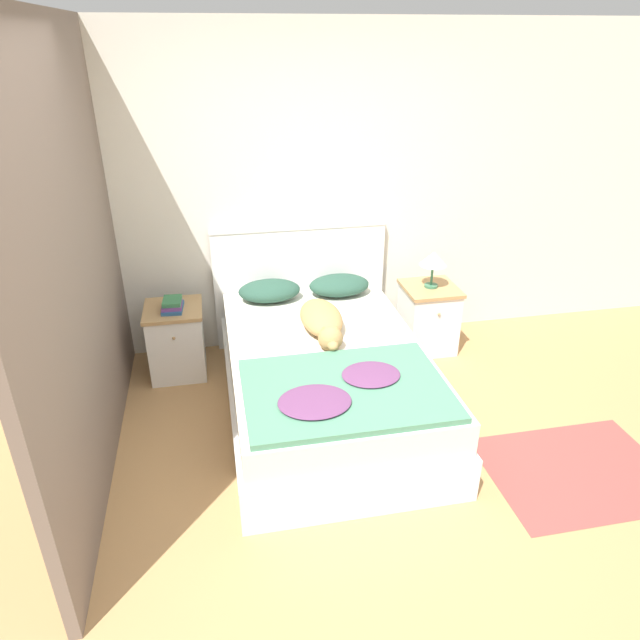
# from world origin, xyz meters

# --- Properties ---
(ground_plane) EXTENTS (16.00, 16.00, 0.00)m
(ground_plane) POSITION_xyz_m (0.00, 0.00, 0.00)
(ground_plane) COLOR tan
(wall_back) EXTENTS (9.00, 0.06, 2.55)m
(wall_back) POSITION_xyz_m (0.00, 2.13, 1.27)
(wall_back) COLOR silver
(wall_back) RESTS_ON ground_plane
(wall_side_left) EXTENTS (0.06, 3.10, 2.55)m
(wall_side_left) POSITION_xyz_m (-1.33, 1.05, 1.27)
(wall_side_left) COLOR #706056
(wall_side_left) RESTS_ON ground_plane
(bed) EXTENTS (1.35, 2.09, 0.52)m
(bed) POSITION_xyz_m (0.12, 0.99, 0.26)
(bed) COLOR white
(bed) RESTS_ON ground_plane
(headboard) EXTENTS (1.43, 0.06, 1.06)m
(headboard) POSITION_xyz_m (0.12, 2.06, 0.55)
(headboard) COLOR white
(headboard) RESTS_ON ground_plane
(nightstand_left) EXTENTS (0.44, 0.46, 0.56)m
(nightstand_left) POSITION_xyz_m (-0.92, 1.73, 0.28)
(nightstand_left) COLOR white
(nightstand_left) RESTS_ON ground_plane
(nightstand_right) EXTENTS (0.44, 0.46, 0.56)m
(nightstand_right) POSITION_xyz_m (1.15, 1.73, 0.28)
(nightstand_right) COLOR white
(nightstand_right) RESTS_ON ground_plane
(pillow_left) EXTENTS (0.49, 0.32, 0.16)m
(pillow_left) POSITION_xyz_m (-0.17, 1.82, 0.60)
(pillow_left) COLOR #284C3D
(pillow_left) RESTS_ON bed
(pillow_right) EXTENTS (0.49, 0.32, 0.16)m
(pillow_right) POSITION_xyz_m (0.40, 1.82, 0.60)
(pillow_right) COLOR #284C3D
(pillow_right) RESTS_ON bed
(quilt) EXTENTS (1.20, 0.87, 0.07)m
(quilt) POSITION_xyz_m (0.11, 0.42, 0.55)
(quilt) COLOR #4C8466
(quilt) RESTS_ON bed
(dog) EXTENTS (0.29, 0.80, 0.18)m
(dog) POSITION_xyz_m (0.14, 1.22, 0.60)
(dog) COLOR tan
(dog) RESTS_ON bed
(book_stack) EXTENTS (0.16, 0.24, 0.08)m
(book_stack) POSITION_xyz_m (-0.91, 1.71, 0.60)
(book_stack) COLOR #285689
(book_stack) RESTS_ON nightstand_left
(table_lamp) EXTENTS (0.22, 0.22, 0.30)m
(table_lamp) POSITION_xyz_m (1.15, 1.73, 0.80)
(table_lamp) COLOR #336B4C
(table_lamp) RESTS_ON nightstand_right
(rug) EXTENTS (1.11, 0.85, 0.00)m
(rug) POSITION_xyz_m (1.52, 0.05, 0.00)
(rug) COLOR #93423D
(rug) RESTS_ON ground_plane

